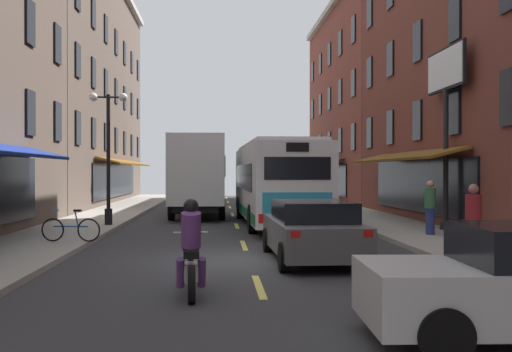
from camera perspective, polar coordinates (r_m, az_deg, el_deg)
The scene contains 13 objects.
ground_plane at distance 15.24m, azimuth -0.62°, elevation -7.80°, with size 34.80×80.00×0.10m, color #333335.
lane_centre_dashes at distance 14.98m, azimuth -0.57°, elevation -7.73°, with size 0.14×73.90×0.01m.
sidewalk_right at distance 16.60m, azimuth 20.32°, elevation -6.73°, with size 3.00×80.00×0.14m, color #A39E93.
billboard_sign at distance 22.65m, azimuth 16.83°, elevation 7.55°, with size 0.40×3.33×6.22m.
transit_bus at distance 24.87m, azimuth 1.79°, elevation -0.59°, with size 2.83×11.48×3.23m.
box_truck at distance 29.35m, azimuth -5.28°, elevation 0.04°, with size 2.50×7.56×3.72m.
sedan_near at distance 15.04m, azimuth 5.09°, elevation -4.91°, with size 2.05×4.80×1.43m.
sedan_far at distance 40.79m, azimuth -4.67°, elevation -1.58°, with size 1.97×4.62×1.40m.
motorcycle_rider at distance 10.94m, azimuth -5.91°, elevation -7.03°, with size 0.62×2.07×1.66m.
bicycle_near at distance 18.62m, azimuth -16.43°, elevation -4.61°, with size 1.70×0.48×0.91m.
pedestrian_near at distance 15.18m, azimuth 19.11°, elevation -3.71°, with size 0.44×0.52×1.70m.
pedestrian_mid at distance 20.59m, azimuth 15.51°, elevation -2.70°, with size 0.36×0.36×1.71m.
street_lamp_twin at distance 24.08m, azimuth -13.23°, elevation 2.18°, with size 1.42×0.32×4.92m.
Camera 1 is at (-0.77, -15.06, 2.12)m, focal length 44.16 mm.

